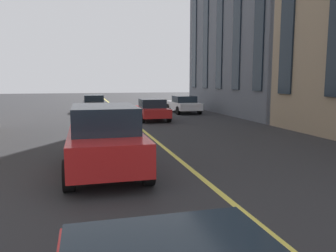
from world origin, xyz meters
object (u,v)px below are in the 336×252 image
Objects in this scene: car_red_trailing at (152,110)px; car_red_parked_b at (105,138)px; car_white_near at (184,104)px; car_black_oncoming at (94,103)px.

car_red_trailing is 12.47m from car_red_parked_b.
car_red_trailing is at bearing -17.72° from car_red_parked_b.
car_red_trailing is at bearing 141.56° from car_white_near.
car_white_near is 1.00× the size of car_black_oncoming.
car_white_near is at bearing -114.48° from car_black_oncoming.
car_black_oncoming is at bearing 24.27° from car_red_trailing.
car_black_oncoming is 19.52m from car_red_parked_b.
car_red_parked_b is (-19.52, 0.35, 0.27)m from car_black_oncoming.
car_red_parked_b reaches higher than car_white_near.
car_white_near is 17.91m from car_red_parked_b.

